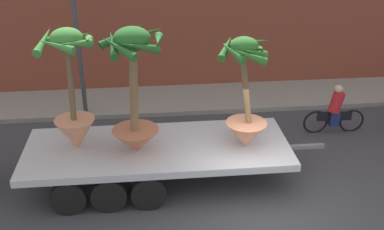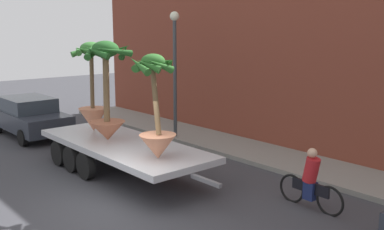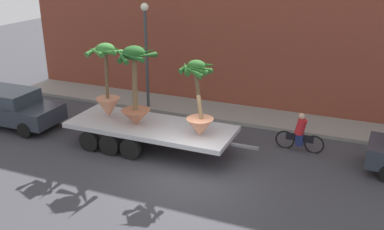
{
  "view_description": "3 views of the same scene",
  "coord_description": "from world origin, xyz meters",
  "px_view_note": "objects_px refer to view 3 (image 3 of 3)",
  "views": [
    {
      "loc": [
        -2.41,
        -8.21,
        6.62
      ],
      "look_at": [
        -1.41,
        1.48,
        1.78
      ],
      "focal_mm": 43.29,
      "sensor_mm": 36.0,
      "label": 1
    },
    {
      "loc": [
        8.72,
        -5.35,
        4.28
      ],
      "look_at": [
        -0.28,
        2.55,
        1.96
      ],
      "focal_mm": 40.99,
      "sensor_mm": 36.0,
      "label": 2
    },
    {
      "loc": [
        5.01,
        -11.77,
        7.11
      ],
      "look_at": [
        -0.71,
        1.85,
        1.46
      ],
      "focal_mm": 40.24,
      "sensor_mm": 36.0,
      "label": 3
    }
  ],
  "objects_px": {
    "potted_palm_front": "(135,89)",
    "trailing_car": "(11,107)",
    "potted_palm_rear": "(107,86)",
    "street_lamp": "(146,42)",
    "cyclist": "(300,134)",
    "flatbed_trailer": "(145,128)",
    "potted_palm_middle": "(199,105)"
  },
  "relations": [
    {
      "from": "potted_palm_rear",
      "to": "trailing_car",
      "type": "relative_size",
      "value": 0.68
    },
    {
      "from": "potted_palm_rear",
      "to": "street_lamp",
      "type": "bearing_deg",
      "value": 94.45
    },
    {
      "from": "potted_palm_rear",
      "to": "cyclist",
      "type": "height_order",
      "value": "potted_palm_rear"
    },
    {
      "from": "trailing_car",
      "to": "potted_palm_middle",
      "type": "bearing_deg",
      "value": -0.03
    },
    {
      "from": "trailing_car",
      "to": "street_lamp",
      "type": "xyz_separation_m",
      "value": [
        4.49,
        4.05,
        2.4
      ]
    },
    {
      "from": "potted_palm_rear",
      "to": "street_lamp",
      "type": "relative_size",
      "value": 0.61
    },
    {
      "from": "flatbed_trailer",
      "to": "trailing_car",
      "type": "relative_size",
      "value": 1.7
    },
    {
      "from": "trailing_car",
      "to": "cyclist",
      "type": "bearing_deg",
      "value": 10.59
    },
    {
      "from": "cyclist",
      "to": "potted_palm_middle",
      "type": "bearing_deg",
      "value": -145.27
    },
    {
      "from": "trailing_car",
      "to": "potted_palm_front",
      "type": "bearing_deg",
      "value": 0.41
    },
    {
      "from": "trailing_car",
      "to": "flatbed_trailer",
      "type": "bearing_deg",
      "value": 2.1
    },
    {
      "from": "potted_palm_rear",
      "to": "potted_palm_middle",
      "type": "distance_m",
      "value": 3.94
    },
    {
      "from": "potted_palm_front",
      "to": "street_lamp",
      "type": "relative_size",
      "value": 0.62
    },
    {
      "from": "potted_palm_middle",
      "to": "trailing_car",
      "type": "relative_size",
      "value": 0.63
    },
    {
      "from": "flatbed_trailer",
      "to": "cyclist",
      "type": "relative_size",
      "value": 4.01
    },
    {
      "from": "flatbed_trailer",
      "to": "potted_palm_middle",
      "type": "height_order",
      "value": "potted_palm_middle"
    },
    {
      "from": "potted_palm_rear",
      "to": "potted_palm_front",
      "type": "height_order",
      "value": "potted_palm_front"
    },
    {
      "from": "potted_palm_rear",
      "to": "trailing_car",
      "type": "bearing_deg",
      "value": -176.11
    },
    {
      "from": "flatbed_trailer",
      "to": "trailing_car",
      "type": "xyz_separation_m",
      "value": [
        -6.4,
        -0.23,
        0.05
      ]
    },
    {
      "from": "street_lamp",
      "to": "trailing_car",
      "type": "bearing_deg",
      "value": -137.96
    },
    {
      "from": "cyclist",
      "to": "trailing_car",
      "type": "bearing_deg",
      "value": -169.41
    },
    {
      "from": "flatbed_trailer",
      "to": "potted_palm_middle",
      "type": "distance_m",
      "value": 2.68
    },
    {
      "from": "potted_palm_rear",
      "to": "cyclist",
      "type": "xyz_separation_m",
      "value": [
        7.15,
        1.91,
        -1.59
      ]
    },
    {
      "from": "flatbed_trailer",
      "to": "potted_palm_rear",
      "type": "height_order",
      "value": "potted_palm_rear"
    },
    {
      "from": "flatbed_trailer",
      "to": "cyclist",
      "type": "height_order",
      "value": "cyclist"
    },
    {
      "from": "potted_palm_front",
      "to": "cyclist",
      "type": "distance_m",
      "value": 6.38
    },
    {
      "from": "potted_palm_middle",
      "to": "potted_palm_front",
      "type": "relative_size",
      "value": 0.91
    },
    {
      "from": "flatbed_trailer",
      "to": "street_lamp",
      "type": "bearing_deg",
      "value": 116.64
    },
    {
      "from": "potted_palm_middle",
      "to": "flatbed_trailer",
      "type": "bearing_deg",
      "value": 174.07
    },
    {
      "from": "flatbed_trailer",
      "to": "potted_palm_rear",
      "type": "bearing_deg",
      "value": 176.8
    },
    {
      "from": "cyclist",
      "to": "trailing_car",
      "type": "distance_m",
      "value": 12.14
    },
    {
      "from": "potted_palm_front",
      "to": "trailing_car",
      "type": "distance_m",
      "value": 6.37
    }
  ]
}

